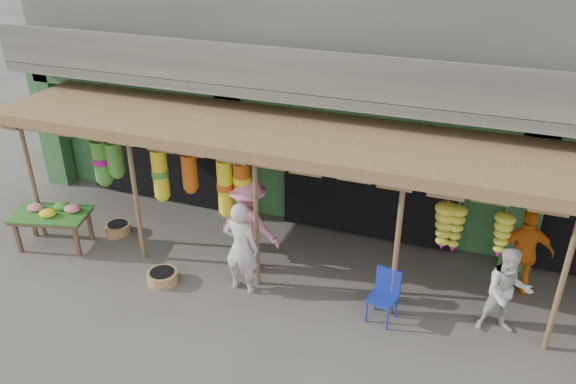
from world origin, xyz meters
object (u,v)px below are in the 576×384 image
(person_front, at_px, (241,248))
(person_shopper, at_px, (249,225))
(person_right, at_px, (507,292))
(person_vendor, at_px, (524,253))
(flower_table, at_px, (52,214))
(blue_chair, at_px, (385,292))

(person_front, relative_size, person_shopper, 0.94)
(person_right, relative_size, person_vendor, 0.92)
(person_vendor, bearing_deg, flower_table, -4.06)
(blue_chair, xyz_separation_m, person_front, (-2.60, -0.11, 0.38))
(person_right, bearing_deg, person_vendor, 64.61)
(flower_table, xyz_separation_m, person_vendor, (9.00, 1.62, 0.13))
(person_front, distance_m, person_vendor, 5.03)
(blue_chair, distance_m, person_shopper, 2.84)
(blue_chair, height_order, person_vendor, person_vendor)
(person_vendor, bearing_deg, person_right, 63.73)
(flower_table, bearing_deg, person_shopper, -5.59)
(flower_table, relative_size, person_vendor, 0.98)
(person_right, xyz_separation_m, person_shopper, (-4.65, 0.23, 0.16))
(person_shopper, bearing_deg, person_right, -174.71)
(flower_table, relative_size, person_shopper, 0.88)
(person_front, bearing_deg, person_shopper, -73.80)
(person_front, xyz_separation_m, person_vendor, (4.75, 1.64, -0.04))
(person_vendor, bearing_deg, person_front, 4.80)
(person_front, height_order, person_vendor, person_front)
(flower_table, bearing_deg, person_vendor, -4.49)
(blue_chair, xyz_separation_m, person_right, (1.90, 0.34, 0.28))
(blue_chair, height_order, person_front, person_front)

